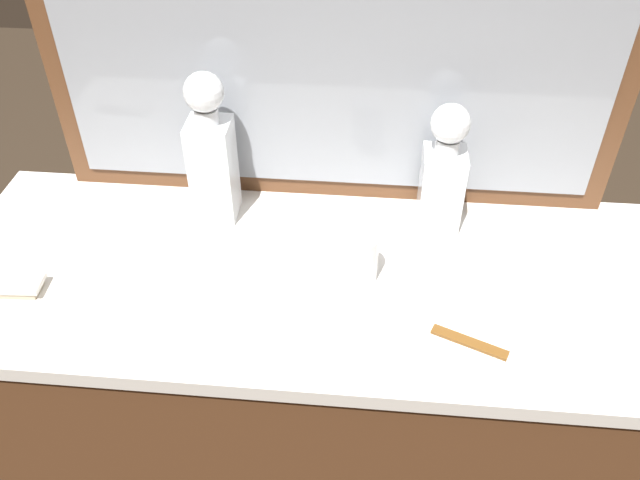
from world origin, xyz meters
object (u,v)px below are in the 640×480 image
Objects in this scene: crystal_decanter_front at (212,162)px; crystal_tumbler_center at (358,259)px; crystal_decanter_center at (442,179)px; silver_brush_far_right at (3,285)px; tortoiseshell_comb at (469,342)px.

crystal_decanter_front is 3.17× the size of crystal_tumbler_center.
crystal_decanter_front is 1.17× the size of crystal_decanter_center.
crystal_decanter_front is 0.45m from crystal_decanter_center.
crystal_decanter_center is 1.81× the size of silver_brush_far_right.
tortoiseshell_comb is at bearing -82.75° from crystal_decanter_center.
crystal_tumbler_center is (0.30, -0.17, -0.08)m from crystal_decanter_front.
crystal_decanter_center is 0.34m from tortoiseshell_comb.
crystal_decanter_center is at bearing 0.93° from crystal_decanter_front.
crystal_tumbler_center reaches higher than tortoiseshell_comb.
crystal_tumbler_center reaches higher than silver_brush_far_right.
crystal_decanter_front is at bearing -179.07° from crystal_decanter_center.
crystal_decanter_front is at bearing 147.47° from tortoiseshell_comb.
silver_brush_far_right is at bearing -171.72° from crystal_tumbler_center.
tortoiseshell_comb is at bearing -32.53° from crystal_decanter_front.
crystal_decanter_center is 2.09× the size of tortoiseshell_comb.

